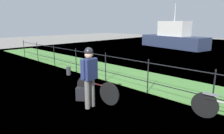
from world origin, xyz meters
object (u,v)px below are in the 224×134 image
terrier_dog (88,66)px  backpack_on_paving (81,94)px  bicycle_main (96,90)px  mooring_bollard (69,71)px  moored_boat_near (173,38)px  wooden_crate (87,73)px  cyclist_person (89,72)px

terrier_dog → backpack_on_paving: bearing=-101.9°
bicycle_main → terrier_dog: terrier_dog is taller
backpack_on_paving → mooring_bollard: (-2.77, 1.39, -0.01)m
terrier_dog → moored_boat_near: 14.52m
wooden_crate → moored_boat_near: moored_boat_near is taller
terrier_dog → moored_boat_near: moored_boat_near is taller
bicycle_main → cyclist_person: cyclist_person is taller
wooden_crate → moored_boat_near: bearing=106.9°
cyclist_person → moored_boat_near: bearing=108.5°
wooden_crate → mooring_bollard: 3.09m
bicycle_main → cyclist_person: (0.22, -0.43, 0.65)m
backpack_on_paving → mooring_bollard: size_ratio=1.08×
terrier_dog → cyclist_person: 0.66m
backpack_on_paving → mooring_bollard: 3.10m
wooden_crate → terrier_dog: size_ratio=1.01×
wooden_crate → terrier_dog: terrier_dog is taller
bicycle_main → backpack_on_paving: bearing=-141.4°
wooden_crate → terrier_dog: 0.22m
terrier_dog → cyclist_person: size_ratio=0.19×
mooring_bollard → moored_boat_near: 12.85m
wooden_crate → backpack_on_paving: bearing=-96.7°
bicycle_main → mooring_bollard: bicycle_main is taller
backpack_on_paving → bicycle_main: bearing=0.8°
terrier_dog → moored_boat_near: size_ratio=0.05×
moored_boat_near → cyclist_person: bearing=-71.5°
wooden_crate → cyclist_person: cyclist_person is taller
cyclist_person → mooring_bollard: (-3.37, 1.52, -0.82)m
bicycle_main → mooring_bollard: bearing=160.8°
wooden_crate → moored_boat_near: 14.52m
mooring_bollard → moored_boat_near: moored_boat_near is taller
bicycle_main → wooden_crate: bearing=-172.8°
mooring_bollard → cyclist_person: bearing=-24.3°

